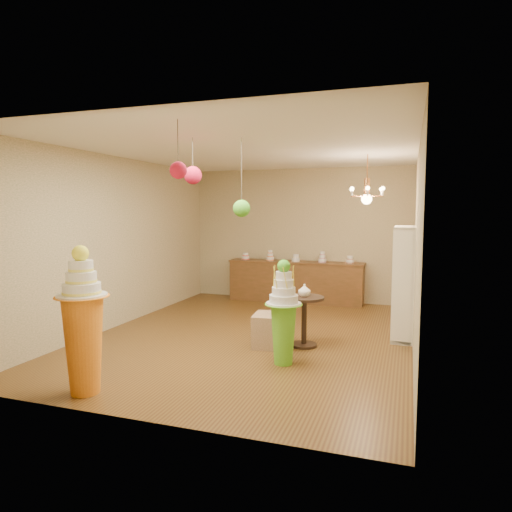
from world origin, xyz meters
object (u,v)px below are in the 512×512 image
(pedestal_green, at_px, (283,320))
(round_table, at_px, (304,314))
(pedestal_orange, at_px, (83,332))
(sideboard, at_px, (296,281))

(pedestal_green, distance_m, round_table, 0.89)
(round_table, bearing_deg, pedestal_orange, -127.53)
(pedestal_orange, bearing_deg, sideboard, 80.05)
(pedestal_green, bearing_deg, round_table, 84.44)
(pedestal_green, xyz_separation_m, round_table, (0.09, 0.88, -0.11))
(sideboard, relative_size, round_table, 3.97)
(pedestal_green, height_order, sideboard, pedestal_green)
(round_table, bearing_deg, pedestal_green, -95.56)
(pedestal_green, relative_size, sideboard, 0.46)
(pedestal_green, bearing_deg, pedestal_orange, -138.30)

